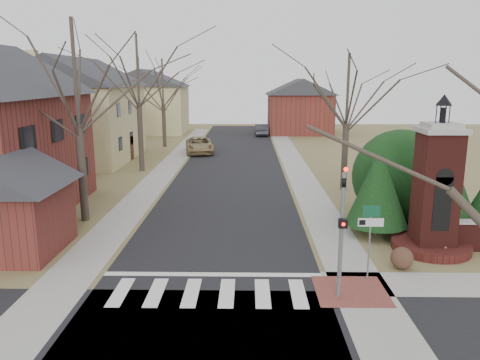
{
  "coord_description": "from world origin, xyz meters",
  "views": [
    {
      "loc": [
        1.29,
        -13.74,
        7.1
      ],
      "look_at": [
        0.95,
        6.0,
        2.77
      ],
      "focal_mm": 35.0,
      "sensor_mm": 36.0,
      "label": 1
    }
  ],
  "objects_px": {
    "brick_gate_monument": "(435,200)",
    "pickup_truck": "(199,145)",
    "sign_post": "(370,228)",
    "distant_car": "(261,130)",
    "traffic_signal_pole": "(342,222)"
  },
  "relations": [
    {
      "from": "brick_gate_monument",
      "to": "pickup_truck",
      "type": "relative_size",
      "value": 1.18
    },
    {
      "from": "sign_post",
      "to": "distant_car",
      "type": "relative_size",
      "value": 0.63
    },
    {
      "from": "brick_gate_monument",
      "to": "distant_car",
      "type": "distance_m",
      "value": 40.52
    },
    {
      "from": "sign_post",
      "to": "pickup_truck",
      "type": "height_order",
      "value": "sign_post"
    },
    {
      "from": "sign_post",
      "to": "brick_gate_monument",
      "type": "height_order",
      "value": "brick_gate_monument"
    },
    {
      "from": "brick_gate_monument",
      "to": "pickup_truck",
      "type": "height_order",
      "value": "brick_gate_monument"
    },
    {
      "from": "traffic_signal_pole",
      "to": "sign_post",
      "type": "distance_m",
      "value": 2.02
    },
    {
      "from": "pickup_truck",
      "to": "brick_gate_monument",
      "type": "bearing_deg",
      "value": -72.85
    },
    {
      "from": "sign_post",
      "to": "distant_car",
      "type": "bearing_deg",
      "value": 93.53
    },
    {
      "from": "brick_gate_monument",
      "to": "distant_car",
      "type": "bearing_deg",
      "value": 98.61
    },
    {
      "from": "pickup_truck",
      "to": "distant_car",
      "type": "height_order",
      "value": "pickup_truck"
    },
    {
      "from": "traffic_signal_pole",
      "to": "distant_car",
      "type": "distance_m",
      "value": 44.51
    },
    {
      "from": "traffic_signal_pole",
      "to": "pickup_truck",
      "type": "distance_m",
      "value": 31.27
    },
    {
      "from": "traffic_signal_pole",
      "to": "brick_gate_monument",
      "type": "height_order",
      "value": "brick_gate_monument"
    },
    {
      "from": "traffic_signal_pole",
      "to": "distant_car",
      "type": "xyz_separation_m",
      "value": [
        -1.36,
        44.45,
        -1.86
      ]
    }
  ]
}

